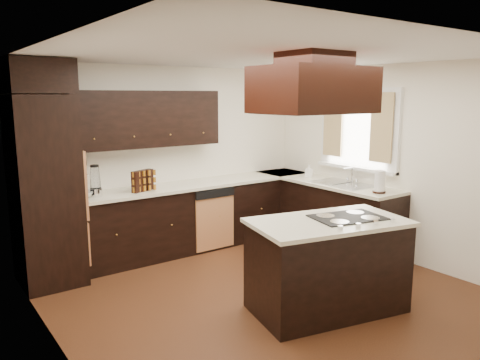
{
  "coord_description": "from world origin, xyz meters",
  "views": [
    {
      "loc": [
        -3.01,
        -3.68,
        2.11
      ],
      "look_at": [
        0.1,
        0.6,
        1.15
      ],
      "focal_mm": 35.0,
      "sensor_mm": 36.0,
      "label": 1
    }
  ],
  "objects_px": {
    "oven_column": "(45,191)",
    "island": "(327,267)",
    "range_hood": "(314,90)",
    "spice_rack": "(143,181)"
  },
  "relations": [
    {
      "from": "range_hood",
      "to": "spice_rack",
      "type": "height_order",
      "value": "range_hood"
    },
    {
      "from": "range_hood",
      "to": "spice_rack",
      "type": "xyz_separation_m",
      "value": [
        -0.71,
        2.26,
        -1.11
      ]
    },
    {
      "from": "island",
      "to": "spice_rack",
      "type": "relative_size",
      "value": 4.56
    },
    {
      "from": "island",
      "to": "range_hood",
      "type": "height_order",
      "value": "range_hood"
    },
    {
      "from": "island",
      "to": "oven_column",
      "type": "bearing_deg",
      "value": 143.63
    },
    {
      "from": "island",
      "to": "spice_rack",
      "type": "bearing_deg",
      "value": 123.02
    },
    {
      "from": "range_hood",
      "to": "oven_column",
      "type": "bearing_deg",
      "value": 129.74
    },
    {
      "from": "oven_column",
      "to": "range_hood",
      "type": "bearing_deg",
      "value": -50.26
    },
    {
      "from": "oven_column",
      "to": "island",
      "type": "bearing_deg",
      "value": -49.08
    },
    {
      "from": "oven_column",
      "to": "island",
      "type": "relative_size",
      "value": 1.46
    }
  ]
}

